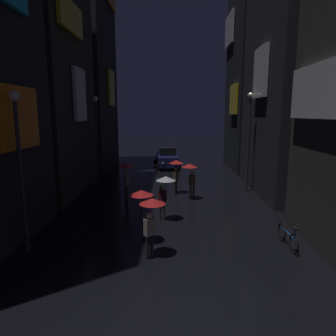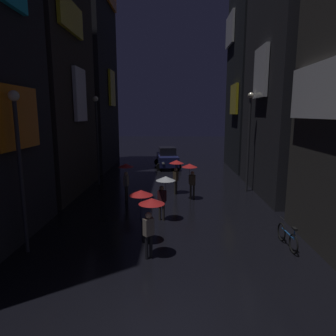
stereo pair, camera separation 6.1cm
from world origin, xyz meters
name	(u,v)px [view 1 (the left image)]	position (x,y,z in m)	size (l,w,h in m)	color
building_left_mid	(41,22)	(-7.49, 12.77, 10.24)	(4.25, 7.55, 20.47)	#2D2826
building_left_far	(85,45)	(-7.49, 21.82, 10.91)	(4.25, 7.63, 21.82)	#232328
building_right_mid	(297,17)	(7.49, 13.16, 10.51)	(4.25, 8.31, 21.00)	#232328
building_right_far	(258,23)	(7.49, 21.56, 12.51)	(4.25, 7.12, 25.02)	black
pedestrian_far_right_red	(143,201)	(-0.88, 5.16, 1.67)	(0.90, 0.90, 2.12)	black
pedestrian_foreground_left_red	(126,172)	(-2.45, 11.07, 1.67)	(0.90, 0.90, 2.12)	#38332D
pedestrian_near_crossing_clear	(165,186)	(-0.13, 7.65, 1.67)	(0.90, 0.90, 2.12)	#38332D
pedestrian_foreground_right_red	(151,211)	(-0.47, 3.98, 1.67)	(0.90, 0.90, 2.12)	black
pedestrian_midstreet_centre_red	(190,171)	(1.27, 11.18, 1.67)	(0.90, 0.90, 2.12)	#38332D
pedestrian_midstreet_left_red	(176,167)	(0.45, 12.44, 1.67)	(0.90, 0.90, 2.12)	#38332D
bicycle_parked_at_storefront	(288,237)	(4.60, 4.89, 0.39)	(0.15, 1.82, 0.96)	black
car_distant	(167,158)	(-0.32, 21.52, 0.93)	(2.59, 4.30, 1.92)	navy
streetlamp_left_far	(97,131)	(-5.00, 14.80, 3.77)	(0.36, 0.36, 6.12)	#2D2D33
streetlamp_right_far	(249,132)	(5.00, 13.08, 3.83)	(0.36, 0.36, 6.23)	#2D2D33
streetlamp_left_near	(19,155)	(-5.00, 4.26, 3.56)	(0.36, 0.36, 5.72)	#2D2D33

